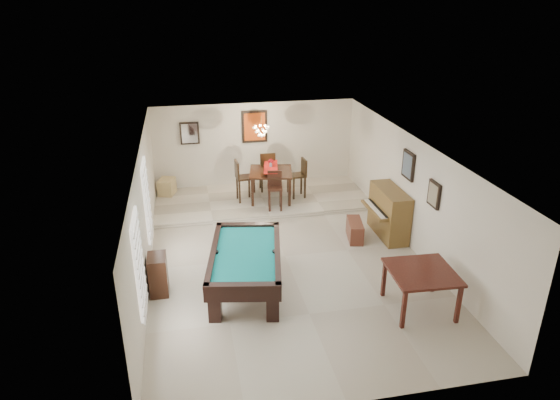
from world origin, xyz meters
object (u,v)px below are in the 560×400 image
object	(u,v)px
apothecary_chest	(158,275)
dining_chair_east	(298,178)
piano_bench	(355,230)
dining_table	(271,183)
corner_bench	(167,187)
dining_chair_west	(244,181)
upright_piano	(384,213)
flower_vase	(271,163)
dining_chair_north	(267,171)
dining_chair_south	(275,191)
chandelier	(261,127)
square_table	(420,290)
pool_table	(246,271)

from	to	relation	value
apothecary_chest	dining_chair_east	bearing A→B (deg)	47.11
piano_bench	dining_table	xyz separation A→B (m)	(-1.61, 2.59, 0.37)
corner_bench	piano_bench	bearing A→B (deg)	-38.07
piano_bench	apothecary_chest	world-z (taller)	apothecary_chest
dining_chair_west	corner_bench	size ratio (longest dim) A/B	2.29
upright_piano	flower_vase	size ratio (longest dim) A/B	6.23
piano_bench	dining_chair_north	bearing A→B (deg)	115.77
dining_chair_south	chandelier	world-z (taller)	chandelier
dining_chair_west	chandelier	size ratio (longest dim) A/B	1.97
upright_piano	piano_bench	distance (m)	0.82
corner_bench	chandelier	world-z (taller)	chandelier
dining_table	chandelier	distance (m)	1.62
corner_bench	chandelier	xyz separation A→B (m)	(2.66, -0.86, 1.85)
flower_vase	dining_chair_north	bearing A→B (deg)	89.35
apothecary_chest	dining_chair_north	bearing A→B (deg)	57.64
apothecary_chest	chandelier	world-z (taller)	chandelier
dining_chair_north	apothecary_chest	bearing A→B (deg)	58.46
upright_piano	corner_bench	size ratio (longest dim) A/B	2.80
flower_vase	dining_chair_east	xyz separation A→B (m)	(0.78, 0.03, -0.52)
square_table	dining_chair_east	xyz separation A→B (m)	(-1.06, 5.62, 0.27)
piano_bench	dining_chair_east	distance (m)	2.78
dining_chair_north	corner_bench	xyz separation A→B (m)	(-2.91, 0.22, -0.36)
pool_table	square_table	world-z (taller)	pool_table
piano_bench	dining_chair_north	world-z (taller)	dining_chair_north
dining_chair_south	dining_chair_west	world-z (taller)	dining_chair_west
upright_piano	apothecary_chest	xyz separation A→B (m)	(-5.35, -1.51, -0.19)
corner_bench	dining_chair_south	bearing A→B (deg)	-29.89
flower_vase	dining_chair_west	xyz separation A→B (m)	(-0.75, 0.05, -0.49)
apothecary_chest	dining_chair_south	bearing A→B (deg)	48.09
dining_chair_east	corner_bench	world-z (taller)	dining_chair_east
pool_table	upright_piano	world-z (taller)	upright_piano
apothecary_chest	corner_bench	size ratio (longest dim) A/B	1.58
dining_chair_north	dining_chair_west	bearing A→B (deg)	42.30
piano_bench	apothecary_chest	bearing A→B (deg)	-162.39
square_table	dining_chair_north	size ratio (longest dim) A/B	1.00
dining_table	pool_table	bearing A→B (deg)	-106.73
pool_table	piano_bench	world-z (taller)	pool_table
pool_table	corner_bench	size ratio (longest dim) A/B	4.92
square_table	upright_piano	xyz separation A→B (m)	(0.49, 3.04, 0.19)
dining_table	dining_chair_north	bearing A→B (deg)	89.35
piano_bench	dining_table	distance (m)	3.07
pool_table	dining_chair_south	world-z (taller)	dining_chair_south
upright_piano	chandelier	bearing A→B (deg)	134.41
dining_chair_east	apothecary_chest	bearing A→B (deg)	-47.74
square_table	dining_chair_west	bearing A→B (deg)	114.68
square_table	upright_piano	bearing A→B (deg)	80.80
pool_table	apothecary_chest	bearing A→B (deg)	-177.62
dining_chair_north	flower_vase	bearing A→B (deg)	90.18
pool_table	dining_chair_east	distance (m)	4.80
apothecary_chest	dining_chair_east	distance (m)	5.59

